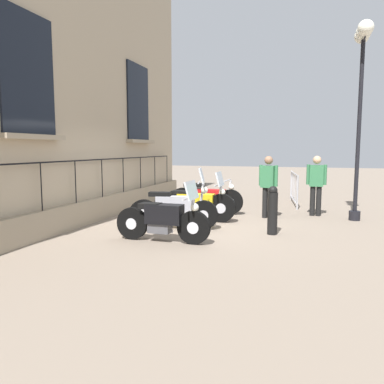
% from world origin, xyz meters
% --- Properties ---
extents(ground_plane, '(60.00, 60.00, 0.00)m').
position_xyz_m(ground_plane, '(0.00, 0.00, 0.00)').
color(ground_plane, gray).
extents(building_facade, '(0.82, 11.00, 7.93)m').
position_xyz_m(building_facade, '(-2.77, 0.00, 3.87)').
color(building_facade, tan).
rests_on(building_facade, ground_plane).
extents(motorcycle_black, '(1.96, 0.72, 1.23)m').
position_xyz_m(motorcycle_black, '(0.04, -1.76, 0.45)').
color(motorcycle_black, black).
rests_on(motorcycle_black, ground_plane).
extents(motorcycle_silver, '(2.05, 0.66, 1.41)m').
position_xyz_m(motorcycle_silver, '(-0.18, -0.54, 0.44)').
color(motorcycle_silver, black).
rests_on(motorcycle_silver, ground_plane).
extents(motorcycle_yellow, '(2.13, 0.73, 1.27)m').
position_xyz_m(motorcycle_yellow, '(-0.01, 0.51, 0.45)').
color(motorcycle_yellow, black).
rests_on(motorcycle_yellow, ground_plane).
extents(motorcycle_red, '(2.15, 0.72, 0.97)m').
position_xyz_m(motorcycle_red, '(-0.05, 1.74, 0.44)').
color(motorcycle_red, black).
rests_on(motorcycle_red, ground_plane).
extents(lamppost, '(0.37, 1.07, 4.84)m').
position_xyz_m(lamppost, '(3.90, 1.81, 3.77)').
color(lamppost, black).
rests_on(lamppost, ground_plane).
extents(crowd_barrier, '(0.35, 2.35, 1.05)m').
position_xyz_m(crowd_barrier, '(2.28, 4.23, 0.57)').
color(crowd_barrier, '#B7B7BF').
rests_on(crowd_barrier, ground_plane).
extents(bollard, '(0.21, 0.21, 1.05)m').
position_xyz_m(bollard, '(2.03, -0.45, 0.53)').
color(bollard, black).
rests_on(bollard, ground_plane).
extents(pedestrian_standing, '(0.53, 0.22, 1.64)m').
position_xyz_m(pedestrian_standing, '(2.94, 2.19, 0.92)').
color(pedestrian_standing, black).
rests_on(pedestrian_standing, ground_plane).
extents(pedestrian_walking, '(0.50, 0.33, 1.64)m').
position_xyz_m(pedestrian_walking, '(1.73, 1.45, 0.93)').
color(pedestrian_walking, black).
rests_on(pedestrian_walking, ground_plane).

